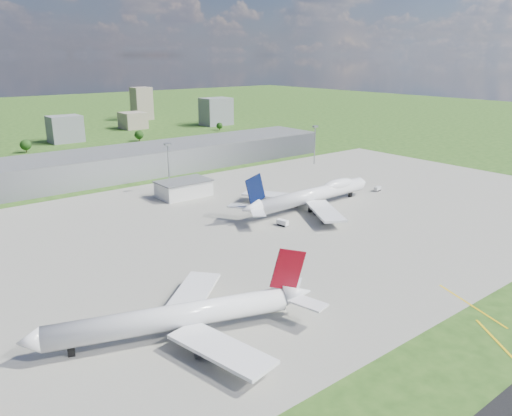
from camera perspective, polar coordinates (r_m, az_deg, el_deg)
ground at (r=300.93m, az=-14.74°, el=2.99°), size 1400.00×1400.00×0.00m
apron at (r=214.54m, az=-0.00°, el=-2.05°), size 360.00×190.00×0.08m
terminal at (r=312.80m, az=-15.98°, el=4.82°), size 300.00×42.00×15.00m
ops_building at (r=260.96m, az=-8.26°, el=2.17°), size 26.00×16.00×8.00m
mast_center at (r=270.65m, az=-10.01°, el=5.60°), size 3.50×2.00×25.90m
mast_east at (r=336.41m, az=6.75°, el=7.95°), size 3.50×2.00×25.90m
airliner_red_twin at (r=133.30m, az=-8.47°, el=-12.20°), size 73.71×56.03×20.84m
airliner_blue_quad at (r=240.80m, az=6.55°, el=1.48°), size 83.53×65.62×21.84m
tug_yellow at (r=146.51m, az=1.72°, el=-11.22°), size 3.62×2.42×1.70m
van_white_near at (r=214.54m, az=3.05°, el=-1.71°), size 3.15×5.50×2.63m
van_white_far at (r=277.08m, az=13.72°, el=2.13°), size 4.77×2.77×2.35m
bldg_c at (r=453.54m, az=-20.98°, el=8.44°), size 26.00×20.00×22.00m
bldg_ce at (r=519.78m, az=-13.90°, el=9.69°), size 22.00×24.00×16.00m
bldg_e at (r=532.24m, az=-4.59°, el=10.94°), size 30.00×22.00×28.00m
bldg_tall_e at (r=589.70m, az=-12.93°, el=11.55°), size 20.00×18.00×36.00m
tree_c at (r=414.98m, az=-24.84°, el=6.56°), size 8.10×8.10×9.90m
tree_e at (r=440.18m, az=-13.23°, el=8.15°), size 7.65×7.65×9.35m
tree_far_e at (r=493.47m, az=-4.20°, el=9.36°), size 6.30×6.30×7.70m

